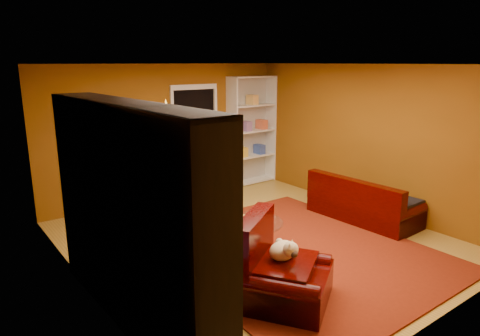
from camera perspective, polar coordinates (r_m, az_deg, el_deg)
floor at (r=6.60m, az=2.11°, el=-9.77°), size 5.00×5.50×0.05m
ceiling at (r=6.04m, az=2.34°, el=13.89°), size 5.00×5.50×0.05m
wall_back at (r=8.49m, az=-9.69°, el=4.75°), size 5.00×0.05×2.60m
wall_left at (r=5.04m, az=-20.71°, el=-2.28°), size 0.05×5.50×2.60m
wall_right at (r=7.99m, az=16.47°, el=3.81°), size 0.05×5.50×2.60m
doorway at (r=8.78m, az=-6.00°, el=3.51°), size 1.06×0.60×2.16m
rug at (r=6.22m, az=7.31°, el=-11.08°), size 3.33×3.89×0.02m
media_unit at (r=4.42m, az=-14.30°, el=-6.29°), size 0.58×2.98×2.27m
christmas_tree at (r=7.21m, az=-9.57°, el=0.69°), size 1.30×1.30×2.06m
gift_box_teal at (r=7.60m, az=-17.13°, el=-5.71°), size 0.34×0.34×0.31m
gift_box_green at (r=7.81m, az=-11.68°, el=-5.02°), size 0.32×0.32×0.26m
gift_box_red at (r=8.05m, az=-12.72°, el=-4.58°), size 0.29×0.29×0.24m
white_bookshelf at (r=9.38m, az=1.60°, el=4.98°), size 1.12×0.42×2.40m
armchair at (r=4.88m, az=6.10°, el=-13.30°), size 1.42×1.42×0.80m
dog at (r=4.85m, az=5.72°, el=-10.90°), size 0.50×0.47×0.26m
sofa at (r=7.56m, az=16.24°, el=-3.83°), size 0.90×1.86×0.78m
coffee_table at (r=6.13m, az=1.59°, el=-9.08°), size 1.00×1.00×0.55m
acrylic_chair at (r=7.15m, az=-2.67°, el=-3.96°), size 0.51×0.55×0.87m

